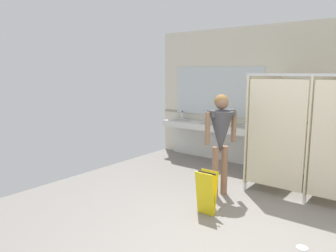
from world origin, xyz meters
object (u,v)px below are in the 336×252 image
person_standing (221,132)px  wet_floor_sign (206,192)px  paper_cup (230,124)px  soap_dispenser (182,116)px  handbag (220,121)px

person_standing → wet_floor_sign: bearing=-74.2°
paper_cup → wet_floor_sign: (0.87, -2.39, -0.60)m
soap_dispenser → wet_floor_sign: (2.32, -2.64, -0.64)m
person_standing → wet_floor_sign: (0.22, -0.79, -0.74)m
handbag → soap_dispenser: handbag is taller
handbag → paper_cup: (0.21, 0.05, -0.06)m
handbag → wet_floor_sign: size_ratio=0.53×
person_standing → paper_cup: 1.74m
wet_floor_sign → person_standing: bearing=105.8°
paper_cup → wet_floor_sign: bearing=-69.9°
paper_cup → soap_dispenser: bearing=170.1°
person_standing → soap_dispenser: (-2.09, 1.86, -0.10)m
soap_dispenser → paper_cup: 1.46m
person_standing → handbag: size_ratio=5.01×
soap_dispenser → wet_floor_sign: soap_dispenser is taller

